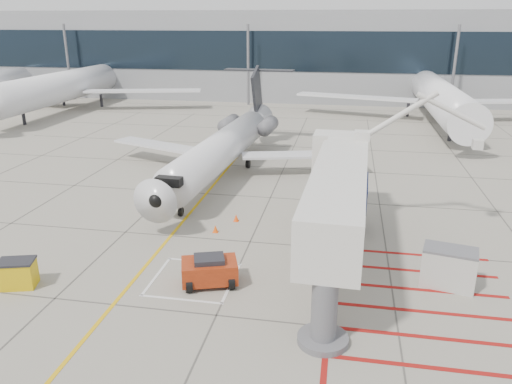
% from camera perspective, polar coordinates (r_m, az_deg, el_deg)
% --- Properties ---
extents(ground_plane, '(260.00, 260.00, 0.00)m').
position_cam_1_polar(ground_plane, '(26.64, -2.35, -9.28)').
color(ground_plane, gray).
rests_on(ground_plane, ground).
extents(regional_jet, '(25.92, 31.79, 7.95)m').
position_cam_1_polar(regional_jet, '(39.56, -4.96, 6.37)').
color(regional_jet, silver).
rests_on(regional_jet, ground_plane).
extents(jet_bridge, '(9.37, 18.68, 7.35)m').
position_cam_1_polar(jet_bridge, '(25.61, 9.26, -1.69)').
color(jet_bridge, silver).
rests_on(jet_bridge, ground_plane).
extents(pushback_tug, '(3.16, 2.50, 1.61)m').
position_cam_1_polar(pushback_tug, '(25.39, -5.34, -8.83)').
color(pushback_tug, '#992B0E').
rests_on(pushback_tug, ground_plane).
extents(spill_bin, '(1.91, 1.53, 1.44)m').
position_cam_1_polar(spill_bin, '(27.77, -25.59, -8.39)').
color(spill_bin, gold).
rests_on(spill_bin, ground_plane).
extents(baggage_cart, '(2.01, 1.61, 1.10)m').
position_cam_1_polar(baggage_cart, '(32.06, 9.20, -3.33)').
color(baggage_cart, '#57575C').
rests_on(baggage_cart, ground_plane).
extents(ground_power_unit, '(2.81, 2.00, 2.01)m').
position_cam_1_polar(ground_power_unit, '(26.82, 21.15, -8.04)').
color(ground_power_unit, beige).
rests_on(ground_power_unit, ground_plane).
extents(cone_nose, '(0.34, 0.34, 0.47)m').
position_cam_1_polar(cone_nose, '(31.47, -4.66, -4.20)').
color(cone_nose, '#F5530C').
rests_on(cone_nose, ground_plane).
extents(cone_side, '(0.34, 0.34, 0.47)m').
position_cam_1_polar(cone_side, '(33.07, -2.28, -2.96)').
color(cone_side, '#FF4A0D').
rests_on(cone_side, ground_plane).
extents(terminal_building, '(180.00, 28.00, 14.00)m').
position_cam_1_polar(terminal_building, '(93.12, 13.74, 15.13)').
color(terminal_building, gray).
rests_on(terminal_building, ground_plane).
extents(terminal_glass_band, '(180.00, 0.10, 6.00)m').
position_cam_1_polar(terminal_glass_band, '(79.06, 14.28, 15.19)').
color(terminal_glass_band, black).
rests_on(terminal_glass_band, ground_plane).
extents(bg_aircraft_b, '(37.74, 41.94, 12.58)m').
position_cam_1_polar(bg_aircraft_b, '(79.94, -20.40, 13.41)').
color(bg_aircraft_b, silver).
rests_on(bg_aircraft_b, ground_plane).
extents(bg_aircraft_c, '(36.62, 40.69, 12.21)m').
position_cam_1_polar(bg_aircraft_c, '(70.05, 20.08, 12.64)').
color(bg_aircraft_c, silver).
rests_on(bg_aircraft_c, ground_plane).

